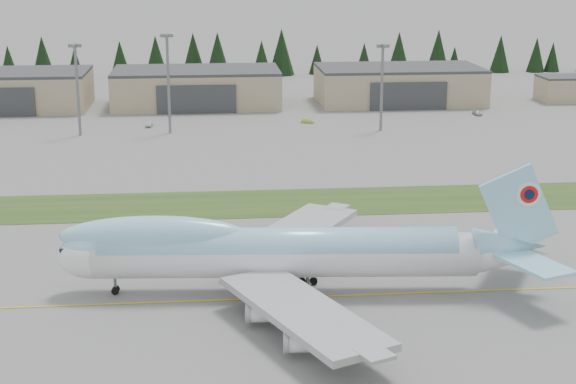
{
  "coord_description": "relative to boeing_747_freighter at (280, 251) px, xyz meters",
  "views": [
    {
      "loc": [
        -12.4,
        -107.43,
        44.15
      ],
      "look_at": [
        -0.1,
        23.38,
        8.0
      ],
      "focal_mm": 55.0,
      "sensor_mm": 36.0,
      "label": 1
    }
  ],
  "objects": [
    {
      "name": "hangar_center",
      "position": [
        -11.81,
        147.83,
        -0.41
      ],
      "size": [
        48.0,
        26.6,
        10.8
      ],
      "color": "tan",
      "rests_on": "ground"
    },
    {
      "name": "hangar_right",
      "position": [
        48.19,
        147.83,
        -0.41
      ],
      "size": [
        48.0,
        26.6,
        10.8
      ],
      "color": "tan",
      "rests_on": "ground"
    },
    {
      "name": "service_vehicle_a",
      "position": [
        -23.95,
        116.97,
        -5.8
      ],
      "size": [
        2.2,
        4.1,
        1.33
      ],
      "primitive_type": "imported",
      "rotation": [
        0.0,
        0.0,
        -0.17
      ],
      "color": "silver",
      "rests_on": "ground"
    },
    {
      "name": "boeing_747_freighter",
      "position": [
        0.0,
        0.0,
        0.0
      ],
      "size": [
        66.72,
        57.49,
        17.58
      ],
      "rotation": [
        0.0,
        0.0,
        -0.07
      ],
      "color": "white",
      "rests_on": "ground"
    },
    {
      "name": "taxiway_line_main",
      "position": [
        3.19,
        -2.07,
        -5.8
      ],
      "size": [
        400.0,
        0.4,
        0.02
      ],
      "primitive_type": "cube",
      "color": "gold",
      "rests_on": "ground"
    },
    {
      "name": "grass_strip_far",
      "position": [
        3.19,
        42.93,
        -5.8
      ],
      "size": [
        400.0,
        18.0,
        0.08
      ],
      "primitive_type": "cube",
      "color": "#284819",
      "rests_on": "ground"
    },
    {
      "name": "conifer_belt",
      "position": [
        6.89,
        209.99,
        1.4
      ],
      "size": [
        271.43,
        15.46,
        16.82
      ],
      "color": "black",
      "rests_on": "ground"
    },
    {
      "name": "service_vehicle_b",
      "position": [
        17.4,
        118.34,
        -5.8
      ],
      "size": [
        3.65,
        2.28,
        1.14
      ],
      "primitive_type": "imported",
      "rotation": [
        0.0,
        0.0,
        1.23
      ],
      "color": "#A7BD2F",
      "rests_on": "ground"
    },
    {
      "name": "hangar_left",
      "position": [
        -66.81,
        147.83,
        -0.41
      ],
      "size": [
        48.0,
        26.6,
        10.8
      ],
      "color": "tan",
      "rests_on": "ground"
    },
    {
      "name": "service_vehicle_c",
      "position": [
        65.57,
        125.38,
        -5.8
      ],
      "size": [
        2.1,
        4.38,
        1.23
      ],
      "primitive_type": "imported",
      "rotation": [
        0.0,
        0.0,
        0.09
      ],
      "color": "#AEADB2",
      "rests_on": "ground"
    },
    {
      "name": "ground",
      "position": [
        3.19,
        -2.07,
        -5.8
      ],
      "size": [
        7000.0,
        7000.0,
        0.0
      ],
      "primitive_type": "plane",
      "color": "slate",
      "rests_on": "ground"
    },
    {
      "name": "control_shed",
      "position": [
        98.19,
        145.93,
        -2.0
      ],
      "size": [
        14.0,
        12.0,
        7.6
      ],
      "color": "tan",
      "rests_on": "ground"
    },
    {
      "name": "floodlight_masts",
      "position": [
        -17.12,
        108.15,
        10.08
      ],
      "size": [
        205.18,
        6.0,
        24.46
      ],
      "color": "slate",
      "rests_on": "ground"
    }
  ]
}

